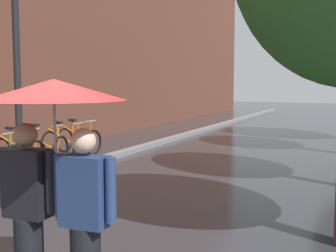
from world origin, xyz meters
TOP-DOWN VIEW (x-y plane):
  - kerb_strip at (-3.20, 10.00)m, footprint 0.30×36.00m
  - parked_bicycle_3 at (-4.43, 5.05)m, footprint 1.11×0.74m
  - parked_bicycle_4 at (-4.41, 5.88)m, footprint 1.16×0.83m
  - parked_bicycle_5 at (-4.34, 6.67)m, footprint 1.09×0.71m
  - parked_bicycle_6 at (-4.43, 7.39)m, footprint 1.13×0.78m
  - couple_under_umbrella at (0.49, 0.23)m, footprint 1.23×1.23m
  - street_lamp_post at (-2.60, 3.15)m, footprint 0.24×0.24m

SIDE VIEW (x-z plane):
  - kerb_strip at x=-3.20m, z-range 0.00..0.12m
  - parked_bicycle_3 at x=-4.43m, z-range -0.10..0.86m
  - parked_bicycle_4 at x=-4.41m, z-range -0.10..0.86m
  - parked_bicycle_5 at x=-4.34m, z-range -0.10..0.86m
  - parked_bicycle_6 at x=-4.43m, z-range -0.10..0.86m
  - couple_under_umbrella at x=0.49m, z-range 0.39..2.43m
  - street_lamp_post at x=-2.60m, z-range 0.36..4.63m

